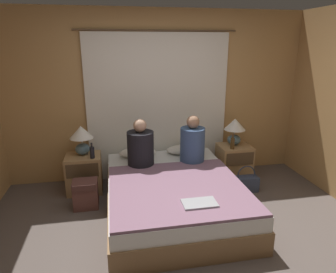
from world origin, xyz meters
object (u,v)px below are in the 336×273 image
(pillow_right, at_px, (184,149))
(backpack_on_floor, at_px, (86,192))
(pillow_left, at_px, (138,152))
(lamp_left, at_px, (81,137))
(lamp_right, at_px, (235,128))
(person_left_in_bed, at_px, (141,147))
(nightstand_left, at_px, (84,173))
(beer_bottle_on_left_stand, at_px, (92,152))
(person_right_in_bed, at_px, (192,143))
(handbag_on_floor, at_px, (246,183))
(nightstand_right, at_px, (234,162))
(beer_bottle_on_right_stand, at_px, (232,143))
(bed, at_px, (173,195))
(laptop_on_bed, at_px, (199,203))

(pillow_right, xyz_separation_m, backpack_on_floor, (-1.42, -0.58, -0.28))
(pillow_left, distance_m, backpack_on_floor, 0.97)
(lamp_left, relative_size, pillow_right, 0.76)
(lamp_right, bearing_deg, person_left_in_bed, -167.85)
(nightstand_left, height_order, beer_bottle_on_left_stand, beer_bottle_on_left_stand)
(person_right_in_bed, bearing_deg, handbag_on_floor, -14.09)
(nightstand_right, xyz_separation_m, person_left_in_bed, (-1.46, -0.26, 0.43))
(lamp_left, relative_size, handbag_on_floor, 1.05)
(lamp_right, height_order, person_right_in_bed, person_right_in_bed)
(beer_bottle_on_left_stand, relative_size, beer_bottle_on_right_stand, 0.97)
(bed, distance_m, pillow_right, 0.96)
(lamp_right, height_order, pillow_right, lamp_right)
(nightstand_right, xyz_separation_m, beer_bottle_on_left_stand, (-2.10, -0.12, 0.35))
(nightstand_left, height_order, backpack_on_floor, nightstand_left)
(beer_bottle_on_right_stand, distance_m, handbag_on_floor, 0.60)
(beer_bottle_on_right_stand, bearing_deg, lamp_right, 60.94)
(pillow_right, relative_size, laptop_on_bed, 1.53)
(beer_bottle_on_left_stand, bearing_deg, bed, -32.69)
(backpack_on_floor, bearing_deg, nightstand_left, 95.44)
(person_left_in_bed, xyz_separation_m, backpack_on_floor, (-0.73, -0.22, -0.48))
(person_right_in_bed, height_order, laptop_on_bed, person_right_in_bed)
(nightstand_right, height_order, person_left_in_bed, person_left_in_bed)
(beer_bottle_on_right_stand, bearing_deg, nightstand_left, 176.86)
(bed, bearing_deg, nightstand_right, 33.73)
(lamp_right, relative_size, pillow_left, 0.76)
(bed, bearing_deg, beer_bottle_on_right_stand, 31.62)
(nightstand_left, xyz_separation_m, pillow_right, (1.47, 0.10, 0.22))
(handbag_on_floor, bearing_deg, bed, -164.84)
(lamp_left, relative_size, pillow_left, 0.76)
(nightstand_left, bearing_deg, lamp_left, 90.00)
(nightstand_right, bearing_deg, pillow_right, 172.34)
(pillow_left, relative_size, backpack_on_floor, 1.44)
(lamp_right, relative_size, handbag_on_floor, 1.05)
(bed, relative_size, nightstand_right, 3.92)
(person_right_in_bed, distance_m, laptop_on_bed, 1.22)
(bed, height_order, lamp_left, lamp_left)
(pillow_left, bearing_deg, lamp_left, -176.50)
(person_left_in_bed, distance_m, person_right_in_bed, 0.72)
(nightstand_left, bearing_deg, bed, -33.73)
(lamp_right, distance_m, person_left_in_bed, 1.50)
(nightstand_left, bearing_deg, beer_bottle_on_left_stand, -40.38)
(backpack_on_floor, bearing_deg, lamp_left, 94.87)
(bed, bearing_deg, lamp_right, 35.68)
(lamp_right, height_order, beer_bottle_on_left_stand, lamp_right)
(beer_bottle_on_left_stand, bearing_deg, laptop_on_bed, -49.70)
(nightstand_right, relative_size, pillow_left, 0.99)
(pillow_left, xyz_separation_m, handbag_on_floor, (1.47, -0.55, -0.37))
(bed, bearing_deg, nightstand_left, 146.27)
(nightstand_left, bearing_deg, laptop_on_bed, -48.82)
(nightstand_right, xyz_separation_m, handbag_on_floor, (-0.00, -0.44, -0.15))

